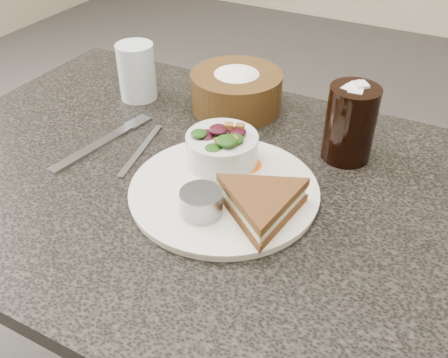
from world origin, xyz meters
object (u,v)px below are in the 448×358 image
at_px(sandwich, 262,204).
at_px(cola_glass, 351,120).
at_px(dinner_plate, 224,191).
at_px(dressing_ramekin, 201,203).
at_px(water_glass, 137,72).
at_px(salad_bowl, 222,144).
at_px(dining_table, 200,318).
at_px(bread_basket, 236,85).

relative_size(sandwich, cola_glass, 1.12).
xyz_separation_m(dinner_plate, dressing_ramekin, (-0.00, -0.07, 0.02)).
relative_size(cola_glass, water_glass, 1.25).
relative_size(dinner_plate, salad_bowl, 2.46).
distance_m(dining_table, sandwich, 0.44).
bearing_deg(dressing_ramekin, salad_bowl, 105.34).
bearing_deg(cola_glass, sandwich, -104.35).
distance_m(dining_table, water_glass, 0.53).
height_order(salad_bowl, bread_basket, bread_basket).
xyz_separation_m(dressing_ramekin, cola_glass, (0.14, 0.26, 0.04)).
relative_size(dining_table, cola_glass, 7.04).
bearing_deg(dining_table, dinner_plate, -19.12).
bearing_deg(dinner_plate, sandwich, -22.24).
distance_m(dining_table, cola_glass, 0.52).
xyz_separation_m(sandwich, cola_glass, (0.06, 0.22, 0.04)).
xyz_separation_m(dressing_ramekin, bread_basket, (-0.11, 0.33, 0.02)).
relative_size(sandwich, water_glass, 1.39).
bearing_deg(dinner_plate, dressing_ramekin, -91.22).
bearing_deg(sandwich, dinner_plate, -165.22).
height_order(bread_basket, water_glass, water_glass).
bearing_deg(cola_glass, bread_basket, 164.87).
bearing_deg(salad_bowl, dining_table, -129.87).
height_order(dinner_plate, salad_bowl, salad_bowl).
relative_size(bread_basket, water_glass, 1.57).
height_order(dining_table, salad_bowl, salad_bowl).
distance_m(dining_table, bread_basket, 0.49).
relative_size(dining_table, sandwich, 6.31).
relative_size(dressing_ramekin, bread_basket, 0.35).
bearing_deg(dining_table, cola_glass, 39.70).
height_order(dining_table, sandwich, sandwich).
bearing_deg(cola_glass, water_glass, 178.26).
xyz_separation_m(dinner_plate, bread_basket, (-0.11, 0.26, 0.04)).
distance_m(sandwich, bread_basket, 0.35).
bearing_deg(bread_basket, cola_glass, -15.13).
height_order(dining_table, dressing_ramekin, dressing_ramekin).
bearing_deg(water_glass, dining_table, -37.14).
xyz_separation_m(sandwich, salad_bowl, (-0.11, 0.09, 0.01)).
relative_size(dressing_ramekin, cola_glass, 0.44).
height_order(cola_glass, water_glass, cola_glass).
bearing_deg(dinner_plate, salad_bowl, 120.63).
distance_m(sandwich, water_glass, 0.45).
xyz_separation_m(sandwich, water_glass, (-0.39, 0.24, 0.02)).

